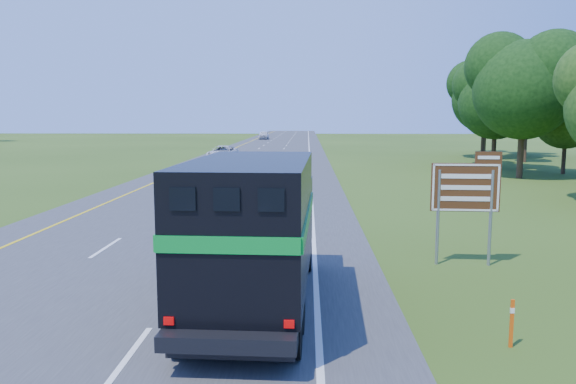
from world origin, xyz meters
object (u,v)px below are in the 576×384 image
(horse_truck, at_px, (255,228))
(far_car, at_px, (264,135))
(exit_sign, at_px, (467,192))
(white_suv, at_px, (223,153))

(horse_truck, distance_m, far_car, 103.93)
(exit_sign, bearing_deg, white_suv, 111.41)
(horse_truck, relative_size, exit_sign, 2.33)
(white_suv, height_order, exit_sign, exit_sign)
(far_car, distance_m, exit_sign, 100.36)
(white_suv, xyz_separation_m, exit_sign, (13.85, -41.65, 1.49))
(horse_truck, height_order, exit_sign, horse_truck)
(horse_truck, height_order, white_suv, horse_truck)
(white_suv, height_order, far_car, far_car)
(horse_truck, bearing_deg, far_car, 96.44)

